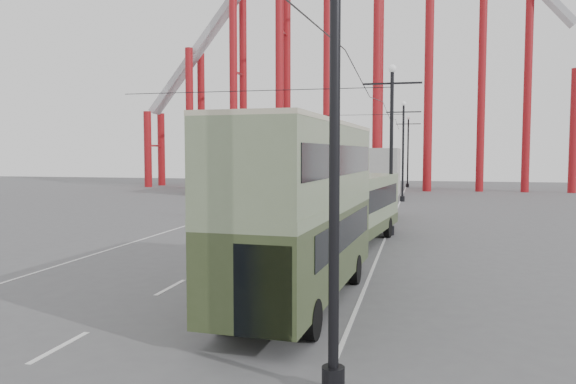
% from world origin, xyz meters
% --- Properties ---
extents(ground, '(160.00, 160.00, 0.00)m').
position_xyz_m(ground, '(0.00, 0.00, 0.00)').
color(ground, '#525255').
rests_on(ground, ground).
extents(road_markings, '(12.52, 120.00, 0.01)m').
position_xyz_m(road_markings, '(-0.86, 19.70, 0.01)').
color(road_markings, silver).
rests_on(road_markings, ground).
extents(lamp_post_mid, '(3.20, 0.44, 9.32)m').
position_xyz_m(lamp_post_mid, '(5.60, 18.00, 4.68)').
color(lamp_post_mid, black).
rests_on(lamp_post_mid, ground).
extents(lamp_post_far, '(3.20, 0.44, 9.32)m').
position_xyz_m(lamp_post_far, '(5.60, 40.00, 4.68)').
color(lamp_post_far, black).
rests_on(lamp_post_far, ground).
extents(lamp_post_distant, '(3.20, 0.44, 9.32)m').
position_xyz_m(lamp_post_distant, '(5.60, 62.00, 4.68)').
color(lamp_post_distant, black).
rests_on(lamp_post_distant, ground).
extents(roller_coaster, '(52.95, 5.00, 55.48)m').
position_xyz_m(roller_coaster, '(-2.49, 56.89, 22.92)').
color(roller_coaster, maroon).
rests_on(roller_coaster, ground).
extents(fairground_shed, '(22.00, 10.00, 5.00)m').
position_xyz_m(fairground_shed, '(-6.00, 47.00, 2.50)').
color(fairground_shed, '#9FA09A').
rests_on(fairground_shed, ground).
extents(double_decker_bus, '(3.15, 10.30, 5.46)m').
position_xyz_m(double_decker_bus, '(3.70, 3.16, 3.06)').
color(double_decker_bus, '#333E21').
rests_on(double_decker_bus, ground).
extents(single_decker_green, '(4.21, 12.18, 3.37)m').
position_xyz_m(single_decker_green, '(3.85, 13.59, 1.90)').
color(single_decker_green, '#6E7D5B').
rests_on(single_decker_green, ground).
extents(single_decker_cream, '(2.74, 9.65, 2.98)m').
position_xyz_m(single_decker_cream, '(3.67, 24.10, 1.68)').
color(single_decker_cream, '#BCB598').
rests_on(single_decker_cream, ground).
extents(pedestrian, '(0.73, 0.57, 1.75)m').
position_xyz_m(pedestrian, '(1.70, 11.28, 0.88)').
color(pedestrian, black).
rests_on(pedestrian, ground).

